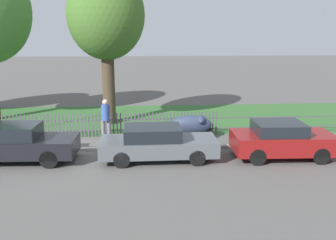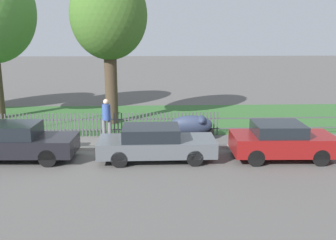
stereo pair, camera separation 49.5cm
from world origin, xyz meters
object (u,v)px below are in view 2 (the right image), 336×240
object	(u,v)px
pedestrian_near_fence	(107,117)
parked_car_black_saloon	(15,142)
parked_car_red_compact	(281,141)
covered_motorcycle	(192,125)
parked_car_navy_estate	(155,143)
tree_mid_park	(109,17)

from	to	relation	value
pedestrian_near_fence	parked_car_black_saloon	bearing A→B (deg)	-138.36
parked_car_red_compact	pedestrian_near_fence	distance (m)	7.74
covered_motorcycle	pedestrian_near_fence	size ratio (longest dim) A/B	1.11
covered_motorcycle	parked_car_navy_estate	bearing A→B (deg)	-117.23
covered_motorcycle	tree_mid_park	world-z (taller)	tree_mid_park
parked_car_navy_estate	parked_car_black_saloon	bearing A→B (deg)	177.53
pedestrian_near_fence	parked_car_navy_estate	bearing A→B (deg)	-53.30
tree_mid_park	parked_car_black_saloon	bearing A→B (deg)	-117.57
parked_car_navy_estate	tree_mid_park	world-z (taller)	tree_mid_park
parked_car_red_compact	covered_motorcycle	world-z (taller)	parked_car_red_compact
parked_car_navy_estate	covered_motorcycle	xyz separation A→B (m)	(1.72, 2.77, 0.00)
parked_car_navy_estate	covered_motorcycle	bearing A→B (deg)	57.70
parked_car_red_compact	parked_car_navy_estate	bearing A→B (deg)	-179.25
parked_car_navy_estate	pedestrian_near_fence	xyz separation A→B (m)	(-2.21, 2.99, 0.37)
covered_motorcycle	pedestrian_near_fence	xyz separation A→B (m)	(-3.93, 0.22, 0.37)
parked_car_red_compact	pedestrian_near_fence	size ratio (longest dim) A/B	2.09
parked_car_black_saloon	parked_car_red_compact	size ratio (longest dim) A/B	1.16
tree_mid_park	pedestrian_near_fence	size ratio (longest dim) A/B	4.23
parked_car_navy_estate	tree_mid_park	xyz separation A→B (m)	(-2.30, 6.11, 4.89)
parked_car_red_compact	pedestrian_near_fence	xyz separation A→B (m)	(-7.09, 3.06, 0.32)
tree_mid_park	pedestrian_near_fence	world-z (taller)	tree_mid_park
parked_car_red_compact	covered_motorcycle	xyz separation A→B (m)	(-3.16, 2.84, -0.05)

